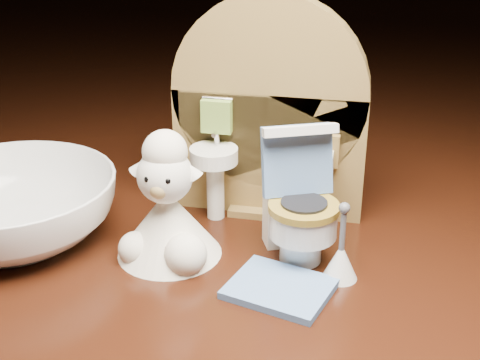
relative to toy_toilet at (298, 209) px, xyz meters
name	(u,v)px	position (x,y,z in m)	size (l,w,h in m)	color
backdrop_panel	(268,121)	(-0.03, 0.05, 0.04)	(0.13, 0.05, 0.15)	olive
toy_toilet	(298,209)	(0.00, 0.00, 0.00)	(0.05, 0.06, 0.08)	white
bath_mat	(280,288)	(0.00, -0.04, -0.03)	(0.06, 0.05, 0.00)	#597FB6
toilet_brush	(341,259)	(0.03, -0.02, -0.02)	(0.02, 0.02, 0.05)	white
plush_lamb	(167,214)	(-0.08, -0.02, 0.00)	(0.06, 0.06, 0.08)	white
ceramic_bowl	(12,209)	(-0.18, -0.02, -0.01)	(0.13, 0.13, 0.04)	white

